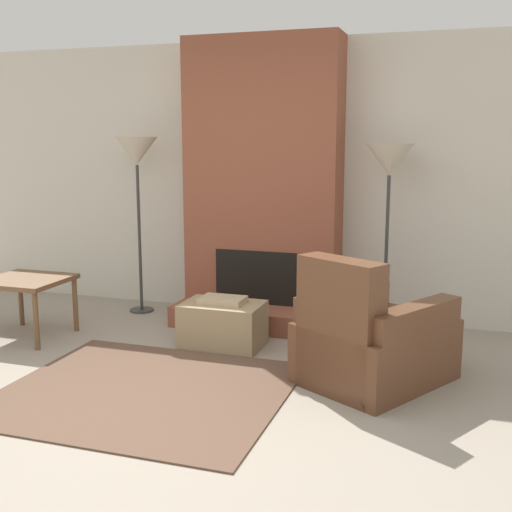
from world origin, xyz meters
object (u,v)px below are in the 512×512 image
Objects in this scene: ottoman at (223,324)px; floor_lamp_right at (389,166)px; side_table at (26,286)px; floor_lamp_left at (137,157)px; armchair at (370,344)px.

floor_lamp_right is (1.22, 0.77, 1.27)m from ottoman.
ottoman is 1.92m from floor_lamp_right.
side_table is 0.40× the size of floor_lamp_right.
ottoman is at bearing -33.55° from floor_lamp_left.
floor_lamp_right is (2.91, 1.06, 1.01)m from side_table.
side_table is (-2.95, 0.15, 0.17)m from armchair.
floor_lamp_right is at bearing 32.42° from ottoman.
floor_lamp_right is at bearing 20.01° from side_table.
side_table is 0.39× the size of floor_lamp_left.
armchair is at bearing -2.95° from side_table.
armchair is 0.75× the size of floor_lamp_right.
side_table is at bearing -116.28° from floor_lamp_left.
floor_lamp_left is at bearing 63.72° from side_table.
armchair is 1.69m from floor_lamp_right.
armchair is 2.98m from floor_lamp_left.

